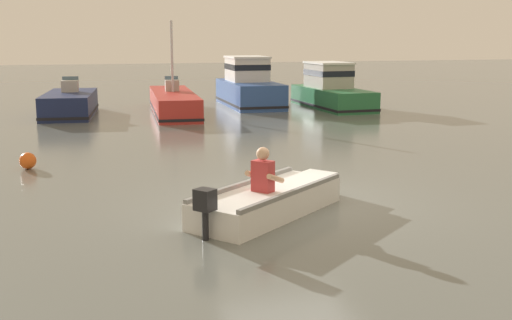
{
  "coord_description": "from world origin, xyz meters",
  "views": [
    {
      "loc": [
        -3.72,
        -10.58,
        2.98
      ],
      "look_at": [
        -0.36,
        1.28,
        0.55
      ],
      "focal_mm": 44.2,
      "sensor_mm": 36.0,
      "label": 1
    }
  ],
  "objects": [
    {
      "name": "ground_plane",
      "position": [
        0.0,
        0.0,
        0.0
      ],
      "size": [
        120.0,
        120.0,
        0.0
      ],
      "primitive_type": "plane",
      "color": "slate"
    },
    {
      "name": "moored_boat_blue",
      "position": [
        3.44,
        15.82,
        0.8
      ],
      "size": [
        2.1,
        4.95,
        2.13
      ],
      "color": "#2D519E",
      "rests_on": "ground"
    },
    {
      "name": "mooring_buoy",
      "position": [
        -4.9,
        4.38,
        0.19
      ],
      "size": [
        0.38,
        0.38,
        0.38
      ],
      "primitive_type": "sphere",
      "color": "#E55919",
      "rests_on": "ground"
    },
    {
      "name": "moored_boat_navy",
      "position": [
        -4.02,
        14.4,
        0.42
      ],
      "size": [
        2.25,
        4.68,
        1.45
      ],
      "color": "#19234C",
      "rests_on": "ground"
    },
    {
      "name": "moored_boat_green",
      "position": [
        6.61,
        14.23,
        0.7
      ],
      "size": [
        1.99,
        5.16,
        1.9
      ],
      "color": "#287042",
      "rests_on": "ground"
    },
    {
      "name": "rowboat_with_person",
      "position": [
        -0.66,
        -0.67,
        0.25
      ],
      "size": [
        3.24,
        2.85,
        1.19
      ],
      "color": "white",
      "rests_on": "ground"
    },
    {
      "name": "moored_boat_red",
      "position": [
        -0.11,
        14.04,
        0.4
      ],
      "size": [
        2.03,
        6.89,
        3.57
      ],
      "color": "#B72D28",
      "rests_on": "ground"
    }
  ]
}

